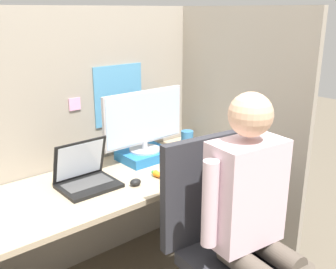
{
  "coord_description": "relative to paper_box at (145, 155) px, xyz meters",
  "views": [
    {
      "loc": [
        -1.1,
        -1.44,
        1.63
      ],
      "look_at": [
        0.26,
        0.16,
        0.95
      ],
      "focal_mm": 42.0,
      "sensor_mm": 36.0,
      "label": 1
    }
  ],
  "objects": [
    {
      "name": "cubicle_panel_right",
      "position": [
        0.52,
        -0.2,
        0.09
      ],
      "size": [
        0.04,
        1.28,
        1.65
      ],
      "color": "gray",
      "rests_on": "ground"
    },
    {
      "name": "desk",
      "position": [
        -0.32,
        -0.13,
        -0.19
      ],
      "size": [
        1.63,
        0.65,
        0.7
      ],
      "color": "tan",
      "rests_on": "ground"
    },
    {
      "name": "monitor",
      "position": [
        -0.0,
        0.0,
        0.23
      ],
      "size": [
        0.59,
        0.2,
        0.39
      ],
      "color": "#B2B2B7",
      "rests_on": "paper_box"
    },
    {
      "name": "mouse",
      "position": [
        -0.28,
        -0.28,
        -0.01
      ],
      "size": [
        0.06,
        0.05,
        0.04
      ],
      "color": "black",
      "rests_on": "desk"
    },
    {
      "name": "coffee_mug",
      "position": [
        0.4,
        0.03,
        0.02
      ],
      "size": [
        0.09,
        0.09,
        0.1
      ],
      "color": "teal",
      "rests_on": "desk"
    },
    {
      "name": "stapler",
      "position": [
        0.42,
        -0.18,
        -0.01
      ],
      "size": [
        0.04,
        0.12,
        0.04
      ],
      "color": "#2D2D33",
      "rests_on": "desk"
    },
    {
      "name": "person",
      "position": [
        -0.1,
        -0.95,
        0.03
      ],
      "size": [
        0.48,
        0.43,
        1.3
      ],
      "color": "brown",
      "rests_on": "ground"
    },
    {
      "name": "carrot_toy",
      "position": [
        -0.12,
        -0.31,
        -0.01
      ],
      "size": [
        0.04,
        0.13,
        0.04
      ],
      "color": "orange",
      "rests_on": "desk"
    },
    {
      "name": "cubicle_panel_back",
      "position": [
        -0.31,
        0.22,
        0.09
      ],
      "size": [
        2.13,
        0.05,
        1.65
      ],
      "color": "gray",
      "rests_on": "ground"
    },
    {
      "name": "laptop",
      "position": [
        -0.49,
        -0.11,
        0.02
      ],
      "size": [
        0.3,
        0.25,
        0.25
      ],
      "color": "black",
      "rests_on": "desk"
    },
    {
      "name": "office_chair",
      "position": [
        -0.12,
        -0.79,
        -0.2
      ],
      "size": [
        0.54,
        0.59,
        1.04
      ],
      "color": "#2D2D33",
      "rests_on": "ground"
    },
    {
      "name": "paper_box",
      "position": [
        0.0,
        0.0,
        0.0
      ],
      "size": [
        0.32,
        0.24,
        0.06
      ],
      "color": "#236BAD",
      "rests_on": "desk"
    }
  ]
}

